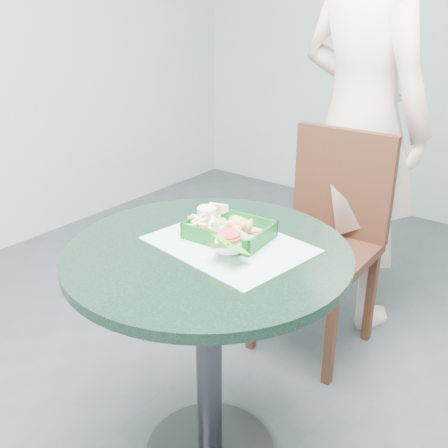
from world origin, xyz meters
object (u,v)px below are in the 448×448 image
Objects in this scene: diner_person at (365,72)px; crab_sandwich at (237,235)px; food_basket at (229,239)px; sauce_ramekin at (209,217)px; cafe_table at (208,307)px; dining_chair at (327,227)px.

diner_person is 20.82× the size of crab_sandwich.
sauce_ramekin reaches higher than food_basket.
cafe_table is at bearing -93.05° from food_basket.
food_basket reaches higher than cafe_table.
dining_chair is 15.72× the size of sauce_ramekin.
diner_person reaches higher than food_basket.
crab_sandwich is at bearing 59.18° from cafe_table.
crab_sandwich is (0.04, -0.02, 0.03)m from food_basket.
crab_sandwich is (0.05, 0.08, 0.22)m from cafe_table.
cafe_table is at bearing -120.82° from crab_sandwich.
crab_sandwich is at bearing 112.20° from diner_person.
diner_person is at bearing 96.61° from crab_sandwich.
cafe_table is at bearing -52.68° from sauce_ramekin.
sauce_ramekin is (-0.14, 0.05, 0.00)m from crab_sandwich.
dining_chair is at bearing 93.79° from food_basket.
crab_sandwich is at bearing -85.07° from dining_chair.
food_basket is at bearing -16.86° from sauce_ramekin.
cafe_table is 0.87× the size of dining_chair.
sauce_ramekin is at bearing 104.44° from diner_person.
diner_person is at bearing 93.82° from cafe_table.
dining_chair reaches higher than sauce_ramekin.
dining_chair is 0.67m from diner_person.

